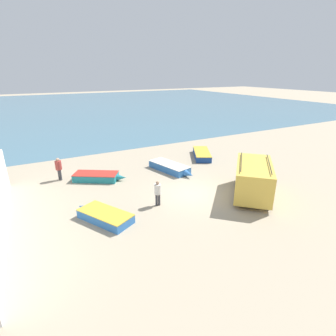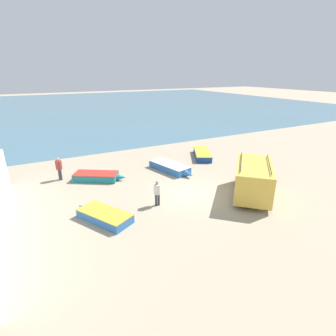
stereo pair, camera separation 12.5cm
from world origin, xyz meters
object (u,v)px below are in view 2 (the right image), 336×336
(fishing_rowboat_2, at_px, (98,176))
(parked_van, at_px, (253,178))
(fishing_rowboat_3, at_px, (171,167))
(fisherman_0, at_px, (157,191))
(fisherman_1, at_px, (59,167))
(fishing_rowboat_0, at_px, (103,215))
(fishing_rowboat_1, at_px, (202,154))

(fishing_rowboat_2, bearing_deg, parked_van, -9.82)
(fishing_rowboat_3, xyz_separation_m, fisherman_0, (-3.54, -4.81, 0.66))
(fishing_rowboat_3, bearing_deg, fishing_rowboat_2, -113.38)
(fisherman_0, bearing_deg, fisherman_1, 50.58)
(fishing_rowboat_3, bearing_deg, fisherman_0, -51.13)
(parked_van, relative_size, fishing_rowboat_3, 1.08)
(fishing_rowboat_0, bearing_deg, fisherman_1, -17.93)
(fishing_rowboat_2, distance_m, fishing_rowboat_3, 5.82)
(fishing_rowboat_1, xyz_separation_m, fisherman_0, (-8.03, -6.76, 0.67))
(fisherman_0, bearing_deg, fishing_rowboat_2, 38.27)
(fishing_rowboat_2, height_order, fishing_rowboat_3, fishing_rowboat_3)
(fishing_rowboat_2, height_order, fisherman_1, fisherman_1)
(parked_van, height_order, fishing_rowboat_2, parked_van)
(fishing_rowboat_0, bearing_deg, fishing_rowboat_2, -39.65)
(fishing_rowboat_0, bearing_deg, fishing_rowboat_3, -83.19)
(fishing_rowboat_0, bearing_deg, parked_van, -128.38)
(fishing_rowboat_2, xyz_separation_m, fisherman_1, (-2.47, 1.37, 0.76))
(fishing_rowboat_0, relative_size, fishing_rowboat_2, 0.99)
(parked_van, height_order, fishing_rowboat_1, parked_van)
(fishing_rowboat_1, bearing_deg, fisherman_1, 117.73)
(fishing_rowboat_2, bearing_deg, fisherman_0, -36.71)
(parked_van, xyz_separation_m, fisherman_0, (-6.02, 1.69, -0.26))
(fishing_rowboat_1, height_order, fisherman_0, fisherman_0)
(parked_van, relative_size, fishing_rowboat_2, 1.28)
(parked_van, relative_size, fisherman_1, 2.79)
(parked_van, height_order, fishing_rowboat_0, parked_van)
(fishing_rowboat_3, distance_m, fisherman_1, 8.56)
(fisherman_1, bearing_deg, fisherman_0, -85.05)
(fisherman_1, bearing_deg, fishing_rowboat_0, -107.94)
(fishing_rowboat_2, distance_m, fisherman_1, 2.93)
(fishing_rowboat_0, distance_m, fishing_rowboat_3, 8.44)
(fishing_rowboat_3, xyz_separation_m, fisherman_1, (-8.22, 2.24, 0.74))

